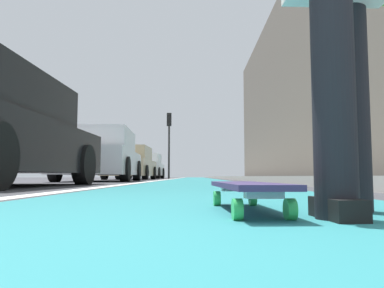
# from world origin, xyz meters

# --- Properties ---
(ground_plane) EXTENTS (80.00, 80.00, 0.00)m
(ground_plane) POSITION_xyz_m (10.00, 0.00, 0.00)
(ground_plane) COLOR #38383D
(bike_lane_paint) EXTENTS (56.00, 2.12, 0.00)m
(bike_lane_paint) POSITION_xyz_m (24.00, 0.00, 0.00)
(bike_lane_paint) COLOR #237075
(bike_lane_paint) RESTS_ON ground
(lane_stripe_white) EXTENTS (52.00, 0.16, 0.01)m
(lane_stripe_white) POSITION_xyz_m (20.00, 1.21, 0.00)
(lane_stripe_white) COLOR silver
(lane_stripe_white) RESTS_ON ground
(sidewalk_curb) EXTENTS (52.00, 3.20, 0.15)m
(sidewalk_curb) POSITION_xyz_m (18.00, -3.13, 0.07)
(sidewalk_curb) COLOR #9E9B93
(sidewalk_curb) RESTS_ON ground
(building_facade) EXTENTS (40.00, 1.20, 11.91)m
(building_facade) POSITION_xyz_m (22.00, -6.05, 5.95)
(building_facade) COLOR #5C544B
(building_facade) RESTS_ON ground
(skateboard) EXTENTS (0.85, 0.24, 0.11)m
(skateboard) POSITION_xyz_m (1.11, -0.19, 0.09)
(skateboard) COLOR green
(skateboard) RESTS_ON ground
(parked_car_mid) EXTENTS (4.64, 2.15, 1.48)m
(parked_car_mid) POSITION_xyz_m (10.74, 2.75, 0.72)
(parked_car_mid) COLOR silver
(parked_car_mid) RESTS_ON ground
(parked_car_far) EXTENTS (4.29, 1.98, 1.46)m
(parked_car_far) POSITION_xyz_m (16.80, 2.90, 0.70)
(parked_car_far) COLOR tan
(parked_car_far) RESTS_ON ground
(parked_car_end) EXTENTS (4.13, 1.92, 1.49)m
(parked_car_end) POSITION_xyz_m (22.97, 2.95, 0.72)
(parked_car_end) COLOR silver
(parked_car_end) RESTS_ON ground
(traffic_light) EXTENTS (0.33, 0.28, 4.05)m
(traffic_light) POSITION_xyz_m (23.18, 1.61, 2.81)
(traffic_light) COLOR #2D2D2D
(traffic_light) RESTS_ON ground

